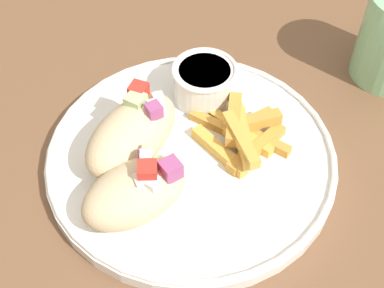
{
  "coord_description": "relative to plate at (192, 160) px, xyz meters",
  "views": [
    {
      "loc": [
        -0.08,
        -0.33,
        1.17
      ],
      "look_at": [
        -0.03,
        -0.0,
        0.78
      ],
      "focal_mm": 50.0,
      "sensor_mm": 36.0,
      "label": 1
    }
  ],
  "objects": [
    {
      "name": "table",
      "position": [
        0.03,
        0.0,
        -0.1
      ],
      "size": [
        1.12,
        1.12,
        0.75
      ],
      "color": "brown",
      "rests_on": "ground_plane"
    },
    {
      "name": "plate",
      "position": [
        0.0,
        0.0,
        0.0
      ],
      "size": [
        0.29,
        0.29,
        0.02
      ],
      "color": "white",
      "rests_on": "table"
    },
    {
      "name": "pita_sandwich_near",
      "position": [
        -0.06,
        -0.05,
        0.03
      ],
      "size": [
        0.12,
        0.1,
        0.06
      ],
      "rotation": [
        0.0,
        0.0,
        0.46
      ],
      "color": "beige",
      "rests_on": "plate"
    },
    {
      "name": "pita_sandwich_far",
      "position": [
        -0.06,
        0.02,
        0.03
      ],
      "size": [
        0.12,
        0.13,
        0.06
      ],
      "rotation": [
        0.0,
        0.0,
        0.8
      ],
      "color": "beige",
      "rests_on": "plate"
    },
    {
      "name": "fries_pile",
      "position": [
        0.05,
        0.01,
        0.02
      ],
      "size": [
        0.1,
        0.1,
        0.03
      ],
      "color": "#E5B251",
      "rests_on": "plate"
    },
    {
      "name": "sauce_ramekin",
      "position": [
        0.03,
        0.08,
        0.03
      ],
      "size": [
        0.07,
        0.07,
        0.04
      ],
      "color": "white",
      "rests_on": "plate"
    }
  ]
}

